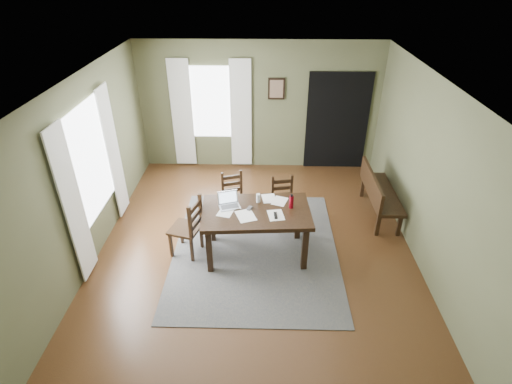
{
  "coord_description": "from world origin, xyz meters",
  "views": [
    {
      "loc": [
        0.13,
        -5.06,
        4.12
      ],
      "look_at": [
        0.0,
        0.3,
        0.9
      ],
      "focal_mm": 28.0,
      "sensor_mm": 36.0,
      "label": 1
    }
  ],
  "objects_px": {
    "chair_back_right": "(283,203)",
    "chair_back_left": "(234,198)",
    "dining_table": "(256,216)",
    "bench": "(378,191)",
    "chair_end": "(188,228)",
    "laptop": "(229,202)",
    "water_bottle": "(291,202)"
  },
  "relations": [
    {
      "from": "chair_back_right",
      "to": "chair_back_left",
      "type": "bearing_deg",
      "value": 159.89
    },
    {
      "from": "bench",
      "to": "water_bottle",
      "type": "relative_size",
      "value": 6.35
    },
    {
      "from": "bench",
      "to": "laptop",
      "type": "xyz_separation_m",
      "value": [
        -2.55,
        -1.04,
        0.38
      ]
    },
    {
      "from": "chair_end",
      "to": "chair_back_left",
      "type": "bearing_deg",
      "value": 163.03
    },
    {
      "from": "chair_back_left",
      "to": "laptop",
      "type": "xyz_separation_m",
      "value": [
        -0.0,
        -0.83,
        0.44
      ]
    },
    {
      "from": "bench",
      "to": "laptop",
      "type": "bearing_deg",
      "value": 112.12
    },
    {
      "from": "chair_back_left",
      "to": "dining_table",
      "type": "bearing_deg",
      "value": -83.76
    },
    {
      "from": "chair_end",
      "to": "laptop",
      "type": "height_order",
      "value": "laptop"
    },
    {
      "from": "chair_back_left",
      "to": "water_bottle",
      "type": "xyz_separation_m",
      "value": [
        0.94,
        -0.87,
        0.49
      ]
    },
    {
      "from": "chair_end",
      "to": "dining_table",
      "type": "bearing_deg",
      "value": 106.6
    },
    {
      "from": "dining_table",
      "to": "chair_back_left",
      "type": "height_order",
      "value": "chair_back_left"
    },
    {
      "from": "chair_back_left",
      "to": "water_bottle",
      "type": "bearing_deg",
      "value": -60.01
    },
    {
      "from": "chair_back_right",
      "to": "water_bottle",
      "type": "relative_size",
      "value": 3.83
    },
    {
      "from": "bench",
      "to": "chair_back_left",
      "type": "bearing_deg",
      "value": 94.66
    },
    {
      "from": "chair_back_right",
      "to": "water_bottle",
      "type": "xyz_separation_m",
      "value": [
        0.08,
        -0.73,
        0.49
      ]
    },
    {
      "from": "chair_back_left",
      "to": "chair_back_right",
      "type": "relative_size",
      "value": 1.0
    },
    {
      "from": "laptop",
      "to": "water_bottle",
      "type": "height_order",
      "value": "water_bottle"
    },
    {
      "from": "chair_back_right",
      "to": "bench",
      "type": "distance_m",
      "value": 1.72
    },
    {
      "from": "chair_back_right",
      "to": "bench",
      "type": "xyz_separation_m",
      "value": [
        1.69,
        0.35,
        0.06
      ]
    },
    {
      "from": "chair_back_right",
      "to": "laptop",
      "type": "height_order",
      "value": "laptop"
    },
    {
      "from": "dining_table",
      "to": "chair_end",
      "type": "height_order",
      "value": "chair_end"
    },
    {
      "from": "water_bottle",
      "to": "chair_back_left",
      "type": "bearing_deg",
      "value": 137.16
    },
    {
      "from": "bench",
      "to": "laptop",
      "type": "height_order",
      "value": "laptop"
    },
    {
      "from": "dining_table",
      "to": "bench",
      "type": "distance_m",
      "value": 2.44
    },
    {
      "from": "chair_back_left",
      "to": "laptop",
      "type": "bearing_deg",
      "value": -107.5
    },
    {
      "from": "chair_back_right",
      "to": "bench",
      "type": "relative_size",
      "value": 0.6
    },
    {
      "from": "dining_table",
      "to": "chair_back_right",
      "type": "relative_size",
      "value": 1.89
    },
    {
      "from": "dining_table",
      "to": "chair_end",
      "type": "bearing_deg",
      "value": 176.68
    },
    {
      "from": "chair_end",
      "to": "bench",
      "type": "height_order",
      "value": "chair_end"
    },
    {
      "from": "chair_back_left",
      "to": "water_bottle",
      "type": "distance_m",
      "value": 1.37
    },
    {
      "from": "chair_end",
      "to": "water_bottle",
      "type": "height_order",
      "value": "water_bottle"
    },
    {
      "from": "dining_table",
      "to": "water_bottle",
      "type": "relative_size",
      "value": 7.25
    }
  ]
}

